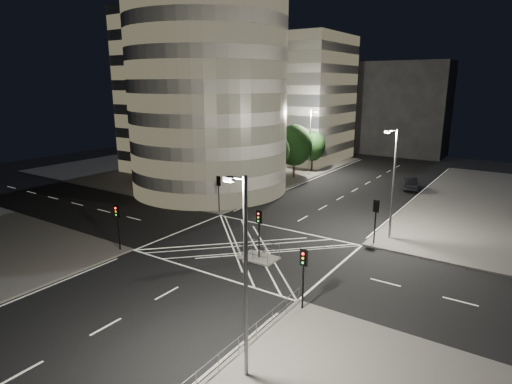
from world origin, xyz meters
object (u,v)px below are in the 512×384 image
Objects in this scene: street_lamp_left_near at (241,156)px; central_island at (259,258)px; street_lamp_right_far at (393,181)px; street_lamp_right_near at (245,273)px; traffic_signal_nr at (303,268)px; traffic_signal_fr at (376,214)px; traffic_signal_fl at (219,187)px; traffic_signal_island at (259,225)px; traffic_signal_nl at (118,219)px; street_lamp_left_far at (310,140)px; sedan at (409,183)px.

central_island is at bearing -49.73° from street_lamp_left_near.
street_lamp_right_far is 1.00× the size of street_lamp_right_near.
traffic_signal_nr is 16.03m from street_lamp_right_far.
traffic_signal_fl is at bearing 180.00° from traffic_signal_fr.
traffic_signal_fr is 3.48m from street_lamp_right_far.
traffic_signal_island is at bearing -125.30° from street_lamp_right_far.
street_lamp_left_near is (-18.24, 5.20, 2.63)m from traffic_signal_fr.
traffic_signal_nl is 1.00× the size of traffic_signal_fr.
central_island is at bearing -37.54° from traffic_signal_fl.
street_lamp_left_far is (-18.24, 23.20, 2.63)m from traffic_signal_fr.
street_lamp_left_near is at bearing 91.94° from traffic_signal_nl.
street_lamp_left_near is 1.00× the size of street_lamp_right_far.
traffic_signal_nr is at bearing -63.64° from street_lamp_left_far.
traffic_signal_nl reaches higher than sedan.
traffic_signal_nl is at bearing -139.09° from street_lamp_right_far.
street_lamp_left_near is (-0.64, 5.20, 2.63)m from traffic_signal_fl.
street_lamp_left_far is (-18.24, 36.80, 2.63)m from traffic_signal_nr.
street_lamp_right_far is at bearing -9.03° from street_lamp_left_near.
street_lamp_right_far is (18.24, 2.20, 2.63)m from traffic_signal_fl.
street_lamp_left_far is (-11.44, 31.50, 2.63)m from traffic_signal_island.
central_island is at bearing 26.14° from traffic_signal_nl.
traffic_signal_fl is 22.24m from traffic_signal_nr.
traffic_signal_fl is 0.40× the size of street_lamp_left_far.
street_lamp_left_far is at bearing 113.21° from street_lamp_right_near.
street_lamp_left_near is 1.00× the size of street_lamp_left_far.
street_lamp_left_near and street_lamp_right_near have the same top height.
central_island is 0.30× the size of street_lamp_right_far.
street_lamp_left_far reaches higher than traffic_signal_fr.
street_lamp_right_near is at bearing -48.76° from traffic_signal_fl.
traffic_signal_fl and traffic_signal_fr have the same top height.
street_lamp_left_near reaches higher than traffic_signal_nl.
traffic_signal_island is 0.40× the size of street_lamp_left_near.
street_lamp_left_near is (-11.44, 13.50, 2.63)m from traffic_signal_island.
street_lamp_right_far reaches higher than traffic_signal_fl.
traffic_signal_nl is 0.40× the size of street_lamp_left_near.
street_lamp_left_far is 28.23m from street_lamp_right_far.
traffic_signal_fl is 1.00× the size of traffic_signal_island.
street_lamp_right_far reaches higher than traffic_signal_fr.
street_lamp_left_near is at bearing 96.97° from traffic_signal_fl.
central_island is 18.52m from street_lamp_left_near.
traffic_signal_nl is 1.00× the size of traffic_signal_nr.
traffic_signal_nl and traffic_signal_island have the same top height.
traffic_signal_nr reaches higher than central_island.
street_lamp_left_far is (-0.64, 23.20, 2.63)m from traffic_signal_fl.
sedan is at bearing 97.28° from traffic_signal_fr.
street_lamp_left_far is at bearing 90.99° from traffic_signal_nl.
traffic_signal_nr is at bearing -37.69° from traffic_signal_fl.
traffic_signal_fr is 0.80× the size of sedan.
traffic_signal_island is 14.78m from street_lamp_right_near.
sedan is (14.68, 36.48, -2.09)m from traffic_signal_nl.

